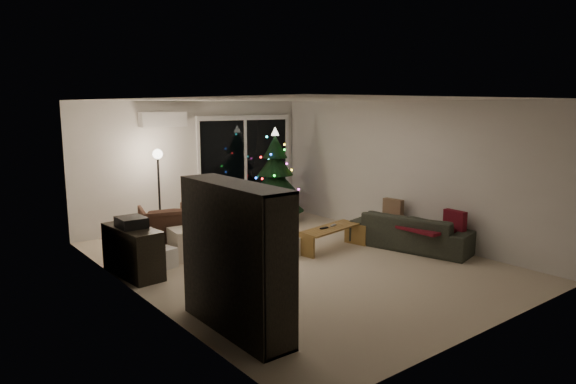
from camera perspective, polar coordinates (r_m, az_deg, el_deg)
name	(u,v)px	position (r m, az deg, el deg)	size (l,w,h in m)	color
room	(263,183)	(9.34, -2.77, 0.99)	(6.50, 7.51, 2.60)	beige
bookshelf	(219,261)	(5.46, -7.63, -7.63)	(0.41, 1.62, 1.62)	black
media_cabinet	(133,251)	(7.72, -16.85, -6.33)	(0.42, 1.13, 0.70)	black
stereo	(131,222)	(7.62, -17.01, -3.23)	(0.36, 0.42, 0.15)	black
armchair	(165,227)	(8.98, -13.50, -3.83)	(0.79, 0.81, 0.74)	brown
ottoman	(188,243)	(8.39, -11.01, -5.60)	(0.53, 0.53, 0.48)	beige
cardboard_box_a	(161,258)	(7.99, -13.94, -7.18)	(0.41, 0.32, 0.30)	white
cardboard_box_b	(290,246)	(8.40, 0.26, -6.04)	(0.43, 0.32, 0.30)	white
side_table	(241,221)	(9.90, -5.28, -3.23)	(0.35, 0.35, 0.44)	black
floor_lamp	(159,196)	(9.67, -14.10, -0.39)	(0.25, 0.25, 1.57)	black
sofa	(412,231)	(9.03, 13.65, -4.25)	(2.03, 0.79, 0.59)	#393E31
sofa_throw	(409,224)	(8.92, 13.28, -3.52)	(0.63, 1.46, 0.05)	maroon
cushion_a	(393,210)	(9.56, 11.60, -1.92)	(0.12, 0.39, 0.39)	#927359
cushion_b	(455,222)	(8.80, 18.04, -3.21)	(0.12, 0.39, 0.39)	maroon
coffee_table	(331,239)	(8.71, 4.75, -5.19)	(1.24, 0.43, 0.39)	olive
remote_a	(324,228)	(8.56, 4.03, -4.01)	(0.16, 0.05, 0.02)	black
remote_b	(333,225)	(8.76, 5.03, -3.71)	(0.14, 0.04, 0.02)	slate
christmas_tree	(275,175)	(10.73, -1.43, 1.95)	(1.22, 1.22, 1.96)	black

